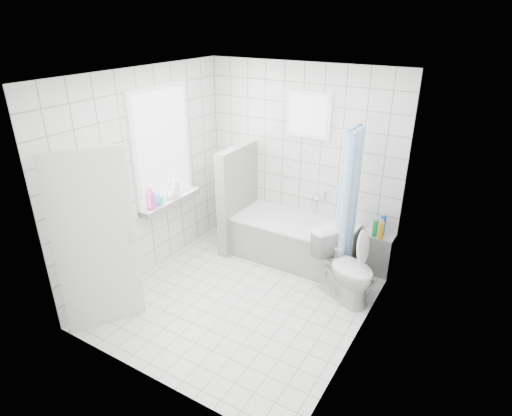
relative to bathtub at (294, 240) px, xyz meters
The scene contains 19 objects.
ground 1.17m from the bathtub, 96.14° to the right, with size 3.00×3.00×0.00m, color white.
ceiling 2.57m from the bathtub, 96.14° to the right, with size 3.00×3.00×0.00m, color white.
wall_back 1.08m from the bathtub, 107.89° to the left, with size 2.80×0.02×2.60m, color white.
wall_front 2.82m from the bathtub, 92.64° to the right, with size 2.80×0.02×2.60m, color white.
wall_left 2.14m from the bathtub, 143.51° to the right, with size 0.02×3.00×2.60m, color white.
wall_right 1.98m from the bathtub, 41.34° to the right, with size 0.02×3.00×2.60m, color white.
window_left 2.14m from the bathtub, 150.80° to the right, with size 0.01×0.90×1.40m, color white.
window_back 1.69m from the bathtub, 93.65° to the left, with size 0.50×0.01×0.50m, color white.
window_sill 1.75m from the bathtub, 150.04° to the right, with size 0.18×1.02×0.08m, color white.
door 2.64m from the bathtub, 116.91° to the right, with size 0.04×0.80×2.00m, color silver.
bathtub is the anchor object (origin of this frame).
partition_wall 0.99m from the bathtub, behind, with size 0.15×0.85×1.50m, color white.
tiled_ledge 1.10m from the bathtub, 13.35° to the left, with size 0.40×0.24×0.55m, color white.
toilet 1.03m from the bathtub, 27.59° to the right, with size 0.46×0.80×0.82m, color white.
curtain_rod 1.87m from the bathtub, ahead, with size 0.02×0.02×0.80m, color silver.
shower_curtain 1.12m from the bathtub, 11.62° to the right, with size 0.14×0.48×1.78m, color #56A8FF, non-canonical shape.
tub_faucet 0.66m from the bathtub, 73.38° to the left, with size 0.18×0.06×0.06m, color silver.
sill_bottles 1.86m from the bathtub, 146.74° to the right, with size 0.17×0.60×0.32m.
ledge_bottles 1.17m from the bathtub, 11.58° to the left, with size 0.15×0.19×0.27m.
Camera 1 is at (2.33, -3.58, 3.15)m, focal length 30.00 mm.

